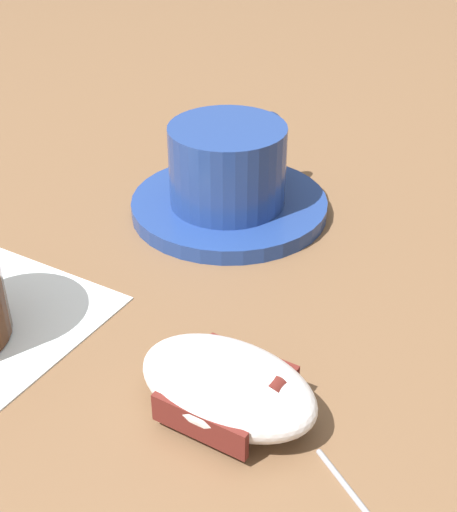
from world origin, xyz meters
TOP-DOWN VIEW (x-y plane):
  - ground_plane at (0.00, 0.00)m, footprint 3.00×3.00m
  - saucer at (0.05, 0.12)m, footprint 0.16×0.16m
  - coffee_cup at (0.05, 0.11)m, footprint 0.09×0.12m
  - computer_mouse at (0.10, -0.10)m, footprint 0.12×0.09m

SIDE VIEW (x-z plane):
  - ground_plane at x=0.00m, z-range 0.00..0.00m
  - saucer at x=0.05m, z-range 0.00..0.01m
  - computer_mouse at x=0.10m, z-range 0.00..0.04m
  - coffee_cup at x=0.05m, z-range 0.01..0.08m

